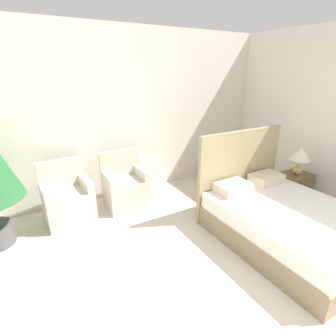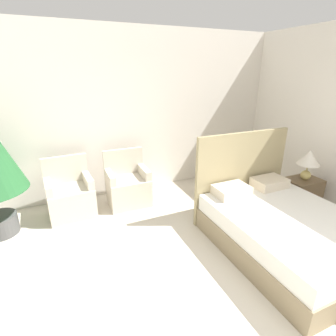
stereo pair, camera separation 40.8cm
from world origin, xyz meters
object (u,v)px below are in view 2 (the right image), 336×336
Objects in this scene: nightstand at (301,193)px; table_lamp at (309,160)px; bed at (283,227)px; armchair_near_window_left at (71,197)px; armchair_near_window_right at (128,187)px.

table_lamp is at bearing -76.39° from nightstand.
bed is 4.00× the size of table_lamp.
nightstand is (3.56, -1.31, -0.04)m from armchair_near_window_left.
table_lamp is at bearing -26.03° from armchair_near_window_right.
bed reaches higher than armchair_near_window_left.
armchair_near_window_left is at bearing 159.75° from nightstand.
armchair_near_window_right is 1.65× the size of nightstand.
armchair_near_window_right is at bearing 126.98° from bed.
table_lamp is (3.56, -1.33, 0.56)m from armchair_near_window_left.
armchair_near_window_left is at bearing -179.18° from armchair_near_window_right.
armchair_near_window_left reaches higher than nightstand.
bed reaches higher than table_lamp.
armchair_near_window_right is at bearing -3.31° from armchair_near_window_left.
nightstand is 0.60m from table_lamp.
armchair_near_window_left is 0.94m from armchair_near_window_right.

